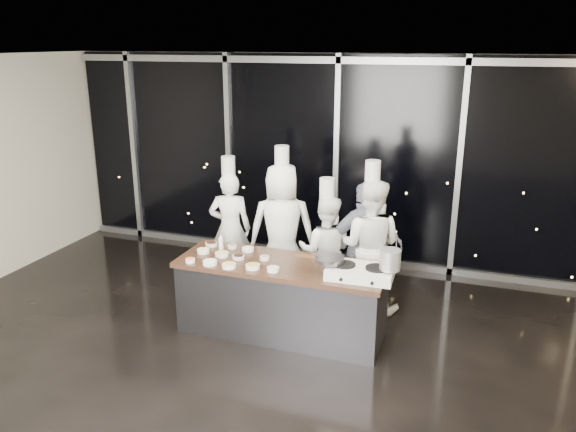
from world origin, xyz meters
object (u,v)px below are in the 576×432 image
object	(u,v)px
stock_pot	(390,260)
chef_center	(326,251)
chef_left	(282,229)
frying_pan	(329,259)
guest	(365,247)
stove	(360,272)
chef_right	(369,245)
demo_counter	(282,298)
chef_far_left	(230,227)

from	to	relation	value
stock_pot	chef_center	bearing A→B (deg)	133.98
chef_left	frying_pan	bearing A→B (deg)	109.16
chef_left	guest	world-z (taller)	chef_left
stove	chef_right	size ratio (longest dim) A/B	0.37
frying_pan	chef_right	size ratio (longest dim) A/B	0.29
demo_counter	chef_far_left	bearing A→B (deg)	135.69
stove	guest	size ratio (longest dim) A/B	0.43
chef_left	chef_center	bearing A→B (deg)	144.76
demo_counter	stock_pot	size ratio (longest dim) A/B	11.11
demo_counter	guest	distance (m)	1.31
frying_pan	chef_left	world-z (taller)	chef_left
chef_left	stock_pot	bearing A→B (deg)	124.00
demo_counter	chef_far_left	xyz separation A→B (m)	(-1.19, 1.16, 0.38)
chef_far_left	guest	distance (m)	1.98
chef_far_left	chef_center	world-z (taller)	chef_far_left
demo_counter	frying_pan	world-z (taller)	frying_pan
chef_far_left	chef_left	size ratio (longest dim) A/B	0.90
stock_pot	chef_center	xyz separation A→B (m)	(-0.98, 1.02, -0.39)
stock_pot	stove	bearing A→B (deg)	179.26
chef_left	chef_right	distance (m)	1.22
chef_far_left	chef_left	xyz separation A→B (m)	(0.81, -0.08, 0.09)
stove	stock_pot	size ratio (longest dim) A/B	3.31
frying_pan	guest	bearing A→B (deg)	78.33
chef_center	chef_left	bearing A→B (deg)	-23.37
frying_pan	chef_left	distance (m)	1.55
stove	chef_right	xyz separation A→B (m)	(-0.11, 1.09, -0.08)
frying_pan	chef_right	bearing A→B (deg)	75.39
frying_pan	chef_far_left	distance (m)	2.21
chef_center	stove	bearing A→B (deg)	115.11
stock_pot	frying_pan	bearing A→B (deg)	-179.94
guest	frying_pan	bearing A→B (deg)	58.34
chef_left	guest	bearing A→B (deg)	154.82
demo_counter	chef_far_left	world-z (taller)	chef_far_left
demo_counter	stove	xyz separation A→B (m)	(0.95, -0.11, 0.51)
stove	stock_pot	world-z (taller)	stock_pot
chef_center	guest	xyz separation A→B (m)	(0.49, 0.08, 0.08)
chef_far_left	chef_right	distance (m)	2.04
chef_far_left	chef_left	distance (m)	0.82
frying_pan	chef_center	distance (m)	1.11
demo_counter	chef_center	size ratio (longest dim) A/B	1.42
chef_left	chef_center	size ratio (longest dim) A/B	1.20
stove	chef_left	size ratio (longest dim) A/B	0.35
stock_pot	guest	world-z (taller)	guest
stock_pot	demo_counter	bearing A→B (deg)	174.90
stove	chef_far_left	size ratio (longest dim) A/B	0.39
stove	chef_left	xyz separation A→B (m)	(-1.33, 1.20, -0.04)
frying_pan	stock_pot	bearing A→B (deg)	-2.10
stove	frying_pan	size ratio (longest dim) A/B	1.28
chef_center	chef_right	xyz separation A→B (m)	(0.55, 0.08, 0.12)
stock_pot	chef_far_left	distance (m)	2.79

